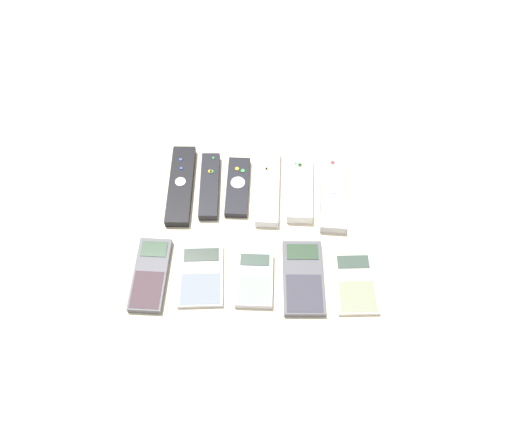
% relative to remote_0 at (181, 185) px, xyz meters
% --- Properties ---
extents(ground_plane, '(3.00, 3.00, 0.00)m').
position_rel_remote_0_xyz_m(ground_plane, '(0.17, -0.12, -0.01)').
color(ground_plane, beige).
extents(remote_0, '(0.05, 0.21, 0.02)m').
position_rel_remote_0_xyz_m(remote_0, '(0.00, 0.00, 0.00)').
color(remote_0, black).
rests_on(remote_0, ground_plane).
extents(remote_1, '(0.04, 0.17, 0.02)m').
position_rel_remote_0_xyz_m(remote_1, '(0.06, -0.00, -0.00)').
color(remote_1, black).
rests_on(remote_1, ground_plane).
extents(remote_2, '(0.05, 0.15, 0.02)m').
position_rel_remote_0_xyz_m(remote_2, '(0.13, 0.00, -0.00)').
color(remote_2, black).
rests_on(remote_2, ground_plane).
extents(remote_3, '(0.05, 0.20, 0.02)m').
position_rel_remote_0_xyz_m(remote_3, '(0.19, -0.00, 0.00)').
color(remote_3, silver).
rests_on(remote_3, ground_plane).
extents(remote_4, '(0.06, 0.17, 0.03)m').
position_rel_remote_0_xyz_m(remote_4, '(0.26, -0.00, 0.00)').
color(remote_4, white).
rests_on(remote_4, ground_plane).
extents(remote_5, '(0.07, 0.21, 0.03)m').
position_rel_remote_0_xyz_m(remote_5, '(0.34, -0.00, 0.00)').
color(remote_5, '#B7B7BC').
rests_on(remote_5, ground_plane).
extents(calculator_0, '(0.07, 0.16, 0.02)m').
position_rel_remote_0_xyz_m(calculator_0, '(-0.04, -0.22, -0.00)').
color(calculator_0, '#4C4C51').
rests_on(calculator_0, ground_plane).
extents(calculator_1, '(0.10, 0.14, 0.01)m').
position_rel_remote_0_xyz_m(calculator_1, '(0.06, -0.22, -0.00)').
color(calculator_1, '#B2B2B7').
rests_on(calculator_1, ground_plane).
extents(calculator_2, '(0.07, 0.12, 0.02)m').
position_rel_remote_0_xyz_m(calculator_2, '(0.17, -0.22, -0.00)').
color(calculator_2, '#B2B2B7').
rests_on(calculator_2, ground_plane).
extents(calculator_3, '(0.08, 0.16, 0.02)m').
position_rel_remote_0_xyz_m(calculator_3, '(0.27, -0.22, -0.00)').
color(calculator_3, '#4C4C51').
rests_on(calculator_3, ground_plane).
extents(calculator_4, '(0.09, 0.13, 0.01)m').
position_rel_remote_0_xyz_m(calculator_4, '(0.37, -0.23, -0.00)').
color(calculator_4, beige).
rests_on(calculator_4, ground_plane).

